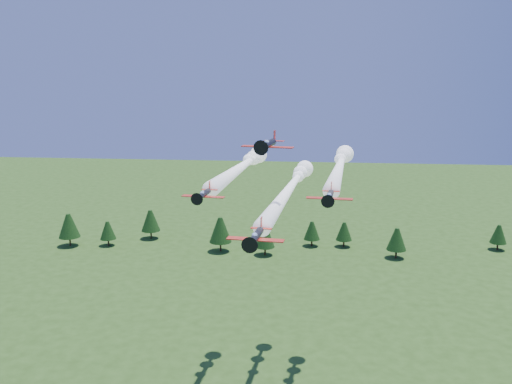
# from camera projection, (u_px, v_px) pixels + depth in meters

# --- Properties ---
(plane_lead) EXTENTS (11.13, 59.63, 3.70)m
(plane_lead) POSITION_uv_depth(u_px,v_px,m) (291.00, 187.00, 106.81)
(plane_lead) COLOR black
(plane_lead) RESTS_ON ground
(plane_left) EXTENTS (9.44, 45.52, 3.70)m
(plane_left) POSITION_uv_depth(u_px,v_px,m) (243.00, 166.00, 109.17)
(plane_left) COLOR black
(plane_left) RESTS_ON ground
(plane_right) EXTENTS (9.24, 47.16, 3.70)m
(plane_right) POSITION_uv_depth(u_px,v_px,m) (340.00, 165.00, 106.35)
(plane_right) COLOR black
(plane_right) RESTS_ON ground
(plane_slot) EXTENTS (8.49, 9.29, 2.96)m
(plane_slot) POSITION_uv_depth(u_px,v_px,m) (268.00, 144.00, 90.39)
(plane_slot) COLOR black
(plane_slot) RESTS_ON ground
(treeline) EXTENTS (172.57, 21.48, 11.97)m
(treeline) POSITION_uv_depth(u_px,v_px,m) (282.00, 231.00, 197.17)
(treeline) COLOR #382314
(treeline) RESTS_ON ground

